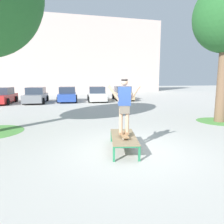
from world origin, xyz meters
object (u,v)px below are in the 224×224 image
at_px(skate_box, 124,137).
at_px(car_white, 97,94).
at_px(skateboard, 124,135).
at_px(car_tan, 123,94).
at_px(car_red, 2,96).
at_px(car_blue, 68,95).
at_px(car_grey, 36,96).
at_px(skater, 124,103).

bearing_deg(skate_box, car_white, 83.23).
bearing_deg(car_white, skateboard, -96.81).
distance_m(car_white, car_tan, 3.05).
distance_m(car_red, car_white, 8.98).
xyz_separation_m(skateboard, car_tan, (4.80, 15.76, 0.15)).
bearing_deg(car_blue, skate_box, -85.49).
height_order(skateboard, car_grey, car_grey).
xyz_separation_m(skate_box, car_white, (1.78, 15.03, 0.28)).
distance_m(skateboard, car_red, 16.72).
bearing_deg(car_blue, skater, -85.64).
xyz_separation_m(car_grey, car_tan, (8.98, 0.71, 0.00)).
bearing_deg(car_white, car_red, -179.66).
bearing_deg(skateboard, car_blue, 94.36).
relative_size(skate_box, car_tan, 0.46).
bearing_deg(skateboard, car_red, 115.38).
height_order(car_red, car_grey, same).
bearing_deg(car_white, car_tan, 11.25).
distance_m(car_red, car_grey, 2.99).
bearing_deg(skate_box, car_red, 115.67).
xyz_separation_m(car_blue, car_tan, (5.99, 0.25, 0.00)).
xyz_separation_m(skate_box, car_blue, (-1.21, 15.37, 0.28)).
distance_m(car_grey, car_white, 5.99).
height_order(skateboard, car_tan, car_tan).
height_order(car_blue, car_white, same).
distance_m(skateboard, skater, 0.99).
height_order(skateboard, car_blue, car_blue).
bearing_deg(skate_box, skateboard, -101.85).
xyz_separation_m(car_red, car_tan, (11.97, 0.65, 0.00)).
relative_size(car_blue, car_tan, 0.99).
relative_size(skater, car_grey, 0.39).
relative_size(skateboard, car_red, 0.19).
distance_m(skate_box, car_blue, 15.42).
xyz_separation_m(car_red, car_white, (8.98, 0.05, 0.00)).
bearing_deg(car_blue, car_white, -6.55).
relative_size(skate_box, car_red, 0.47).
xyz_separation_m(skate_box, skater, (-0.03, -0.13, 1.12)).
bearing_deg(car_white, car_grey, -178.89).
bearing_deg(skateboard, car_tan, 73.05).
distance_m(skateboard, car_white, 15.27).
xyz_separation_m(car_white, car_tan, (2.99, 0.60, 0.00)).
distance_m(car_blue, car_tan, 5.99).
height_order(skate_box, car_white, car_white).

